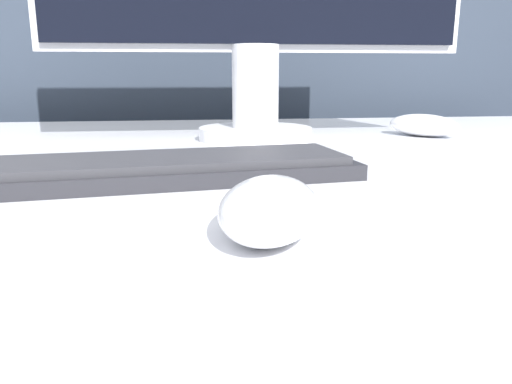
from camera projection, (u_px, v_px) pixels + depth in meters
The scene contains 4 objects.
partition_panel at pixel (192, 191), 1.32m from camera, with size 5.00×0.03×1.11m.
computer_mouse_near at pixel (263, 208), 0.34m from camera, with size 0.10×0.14×0.04m.
keyboard at pixel (137, 170), 0.51m from camera, with size 0.46×0.17×0.02m.
computer_mouse_far at pixel (421, 125), 0.85m from camera, with size 0.13×0.14×0.04m.
Camera 1 is at (0.00, -0.59, 0.87)m, focal length 35.00 mm.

